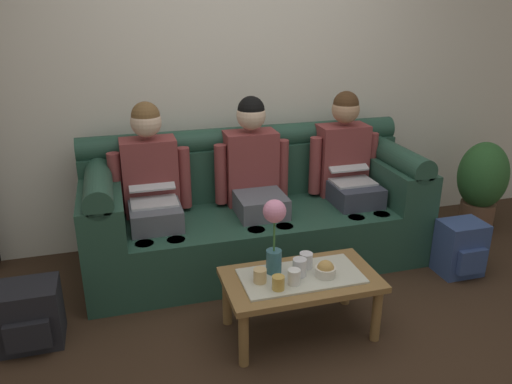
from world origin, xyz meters
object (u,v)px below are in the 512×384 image
(snack_bowl, at_px, (325,270))
(cup_near_right, at_px, (260,276))
(backpack_right, at_px, (461,249))
(backpack_left, at_px, (30,316))
(cup_near_left, at_px, (294,277))
(coffee_table, at_px, (301,284))
(cup_far_center, at_px, (300,267))
(potted_plant, at_px, (482,183))
(couch, at_px, (255,213))
(person_right, at_px, (348,167))
(cup_far_left, at_px, (278,283))
(person_middle, at_px, (255,176))
(cup_far_right, at_px, (306,260))
(flower_vase, at_px, (274,228))
(person_left, at_px, (152,186))

(snack_bowl, height_order, cup_near_right, snack_bowl)
(backpack_right, relative_size, backpack_left, 1.08)
(snack_bowl, xyz_separation_m, backpack_left, (-1.64, 0.37, -0.24))
(snack_bowl, bearing_deg, backpack_left, 167.40)
(cup_near_left, height_order, backpack_right, cup_near_left)
(coffee_table, xyz_separation_m, backpack_left, (-1.51, 0.32, -0.14))
(cup_far_center, xyz_separation_m, backpack_left, (-1.50, 0.32, -0.25))
(coffee_table, height_order, backpack_right, backpack_right)
(coffee_table, distance_m, potted_plant, 2.14)
(cup_near_left, height_order, cup_far_center, cup_far_center)
(couch, xyz_separation_m, person_right, (0.73, -0.00, 0.29))
(snack_bowl, relative_size, cup_near_right, 1.51)
(person_right, relative_size, backpack_right, 3.10)
(cup_far_left, relative_size, backpack_right, 0.20)
(person_middle, relative_size, potted_plant, 1.57)
(cup_near_left, height_order, cup_far_right, cup_far_right)
(cup_near_left, relative_size, cup_far_right, 0.97)
(flower_vase, bearing_deg, couch, 81.08)
(couch, distance_m, person_right, 0.79)
(flower_vase, relative_size, cup_far_right, 4.98)
(person_right, bearing_deg, cup_near_left, -127.81)
(potted_plant, bearing_deg, coffee_table, -155.09)
(cup_far_center, bearing_deg, flower_vase, 149.41)
(coffee_table, relative_size, backpack_right, 2.25)
(backpack_left, bearing_deg, flower_vase, -10.17)
(person_right, bearing_deg, couch, 179.65)
(cup_far_left, height_order, cup_far_right, cup_far_right)
(flower_vase, bearing_deg, cup_far_right, 0.89)
(couch, xyz_separation_m, person_left, (-0.73, -0.00, 0.29))
(cup_near_left, bearing_deg, backpack_left, 164.46)
(cup_near_left, bearing_deg, couch, 86.06)
(backpack_right, bearing_deg, cup_near_left, -164.10)
(backpack_left, bearing_deg, cup_near_left, -15.54)
(flower_vase, height_order, cup_far_left, flower_vase)
(cup_near_left, height_order, cup_far_left, cup_near_left)
(cup_far_right, bearing_deg, person_left, 132.00)
(person_middle, distance_m, flower_vase, 0.90)
(person_left, distance_m, cup_far_left, 1.23)
(couch, xyz_separation_m, potted_plant, (1.94, -0.07, 0.06))
(flower_vase, xyz_separation_m, backpack_right, (1.48, 0.25, -0.46))
(person_left, relative_size, flower_vase, 2.72)
(person_middle, relative_size, coffee_table, 1.38)
(person_middle, height_order, potted_plant, person_middle)
(couch, bearing_deg, person_middle, -90.00)
(couch, xyz_separation_m, backpack_right, (1.34, -0.64, -0.17))
(coffee_table, xyz_separation_m, backpack_right, (1.34, 0.33, -0.13))
(backpack_right, distance_m, backpack_left, 2.85)
(cup_near_right, bearing_deg, snack_bowl, -5.73)
(cup_near_left, xyz_separation_m, backpack_right, (1.42, 0.40, -0.23))
(coffee_table, relative_size, snack_bowl, 7.36)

